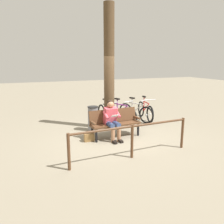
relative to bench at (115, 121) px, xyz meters
name	(u,v)px	position (x,y,z in m)	size (l,w,h in m)	color
ground_plane	(117,138)	(-0.01, 0.13, -0.51)	(40.00, 40.00, 0.00)	gray
bench	(115,121)	(0.00, 0.00, 0.00)	(1.62, 0.56, 0.87)	#51331E
person_reading	(112,118)	(0.17, 0.17, 0.16)	(0.50, 0.78, 1.20)	#D84C59
handbag	(89,137)	(0.88, 0.13, -0.39)	(0.30, 0.14, 0.24)	olive
tree_trunk	(109,68)	(-0.19, -0.93, 1.59)	(0.36, 0.36, 4.20)	#4C3823
litter_bin	(93,118)	(0.43, -0.87, -0.08)	(0.36, 0.36, 0.84)	slate
bicycle_green	(145,111)	(-2.01, -1.51, -0.15)	(0.48, 1.67, 0.94)	black
bicycle_purple	(136,112)	(-1.51, -1.41, -0.15)	(0.77, 1.55, 0.94)	black
bicycle_red	(120,113)	(-0.87, -1.44, -0.15)	(0.70, 1.59, 0.94)	black
bicycle_blue	(107,115)	(-0.32, -1.48, -0.15)	(0.48, 1.68, 0.94)	black
railing_fence	(132,135)	(0.24, 1.66, 0.09)	(3.24, 0.21, 0.85)	#51331E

